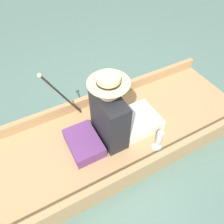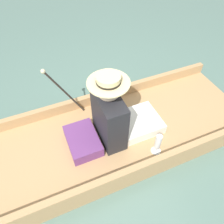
{
  "view_description": "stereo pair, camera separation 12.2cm",
  "coord_description": "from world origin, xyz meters",
  "px_view_note": "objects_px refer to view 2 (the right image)",
  "views": [
    {
      "loc": [
        1.18,
        -0.71,
        1.97
      ],
      "look_at": [
        0.02,
        -0.08,
        0.5
      ],
      "focal_mm": 35.0,
      "sensor_mm": 36.0,
      "label": 1
    },
    {
      "loc": [
        1.23,
        -0.6,
        1.97
      ],
      "look_at": [
        0.02,
        -0.08,
        0.5
      ],
      "focal_mm": 35.0,
      "sensor_mm": 36.0,
      "label": 2
    }
  ],
  "objects_px": {
    "seated_person": "(117,115)",
    "wine_glass": "(158,143)",
    "walking_cane": "(61,89)",
    "teddy_bear": "(103,97)"
  },
  "relations": [
    {
      "from": "walking_cane",
      "to": "seated_person",
      "type": "bearing_deg",
      "value": 42.09
    },
    {
      "from": "seated_person",
      "to": "wine_glass",
      "type": "relative_size",
      "value": 3.21
    },
    {
      "from": "seated_person",
      "to": "walking_cane",
      "type": "bearing_deg",
      "value": -137.91
    },
    {
      "from": "wine_glass",
      "to": "walking_cane",
      "type": "bearing_deg",
      "value": -139.64
    },
    {
      "from": "seated_person",
      "to": "teddy_bear",
      "type": "xyz_separation_m",
      "value": [
        -0.37,
        0.01,
        -0.1
      ]
    },
    {
      "from": "seated_person",
      "to": "teddy_bear",
      "type": "height_order",
      "value": "seated_person"
    },
    {
      "from": "teddy_bear",
      "to": "wine_glass",
      "type": "xyz_separation_m",
      "value": [
        0.72,
        0.26,
        -0.05
      ]
    },
    {
      "from": "seated_person",
      "to": "walking_cane",
      "type": "xyz_separation_m",
      "value": [
        -0.44,
        -0.4,
        0.11
      ]
    },
    {
      "from": "seated_person",
      "to": "wine_glass",
      "type": "height_order",
      "value": "seated_person"
    },
    {
      "from": "teddy_bear",
      "to": "walking_cane",
      "type": "height_order",
      "value": "walking_cane"
    }
  ]
}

